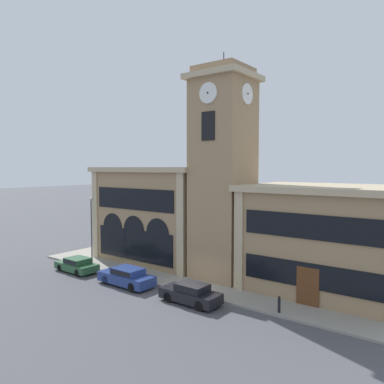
{
  "coord_description": "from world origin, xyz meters",
  "views": [
    {
      "loc": [
        16.56,
        -21.03,
        9.21
      ],
      "look_at": [
        -1.59,
        2.76,
        7.24
      ],
      "focal_mm": 35.0,
      "sensor_mm": 36.0,
      "label": 1
    }
  ],
  "objects_px": {
    "parked_car_far": "(191,293)",
    "bollard": "(279,304)",
    "street_lamp": "(91,221)",
    "parked_car_near": "(77,264)",
    "parked_car_mid": "(127,276)"
  },
  "relations": [
    {
      "from": "parked_car_far",
      "to": "parked_car_mid",
      "type": "bearing_deg",
      "value": 0.47
    },
    {
      "from": "parked_car_far",
      "to": "bollard",
      "type": "distance_m",
      "value": 5.86
    },
    {
      "from": "parked_car_near",
      "to": "parked_car_far",
      "type": "distance_m",
      "value": 12.69
    },
    {
      "from": "parked_car_near",
      "to": "bollard",
      "type": "bearing_deg",
      "value": -173.99
    },
    {
      "from": "parked_car_far",
      "to": "bollard",
      "type": "xyz_separation_m",
      "value": [
        5.58,
        1.77,
        -0.06
      ]
    },
    {
      "from": "parked_car_near",
      "to": "parked_car_far",
      "type": "bearing_deg",
      "value": -179.53
    },
    {
      "from": "parked_car_mid",
      "to": "bollard",
      "type": "height_order",
      "value": "parked_car_mid"
    },
    {
      "from": "parked_car_mid",
      "to": "bollard",
      "type": "relative_size",
      "value": 4.55
    },
    {
      "from": "street_lamp",
      "to": "bollard",
      "type": "xyz_separation_m",
      "value": [
        18.73,
        -0.21,
        -3.59
      ]
    },
    {
      "from": "bollard",
      "to": "parked_car_mid",
      "type": "bearing_deg",
      "value": -171.51
    },
    {
      "from": "parked_car_far",
      "to": "street_lamp",
      "type": "relative_size",
      "value": 0.68
    },
    {
      "from": "parked_car_mid",
      "to": "parked_car_near",
      "type": "bearing_deg",
      "value": 0.47
    },
    {
      "from": "parked_car_near",
      "to": "parked_car_mid",
      "type": "relative_size",
      "value": 0.86
    },
    {
      "from": "parked_car_mid",
      "to": "bollard",
      "type": "xyz_separation_m",
      "value": [
        11.89,
        1.77,
        -0.08
      ]
    },
    {
      "from": "parked_car_near",
      "to": "street_lamp",
      "type": "height_order",
      "value": "street_lamp"
    }
  ]
}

